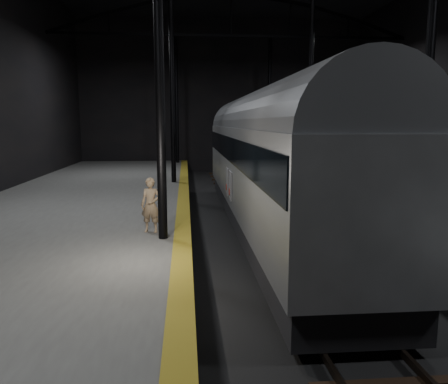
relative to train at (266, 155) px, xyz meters
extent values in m
plane|color=black|center=(0.00, -0.62, -3.01)|extent=(44.00, 44.00, 0.00)
cube|color=#4F4F4D|center=(-7.50, -0.62, -2.51)|extent=(9.00, 43.80, 1.00)
cube|color=olive|center=(-3.25, -0.62, -2.00)|extent=(0.50, 43.80, 0.01)
cube|color=#3F3328|center=(-0.72, -0.62, -2.84)|extent=(0.08, 43.00, 0.14)
cube|color=#3F3328|center=(0.72, -0.62, -2.84)|extent=(0.08, 43.00, 0.14)
cube|color=black|center=(0.00, -0.62, -2.95)|extent=(2.40, 42.00, 0.12)
cylinder|color=black|center=(-3.80, -4.62, 2.99)|extent=(0.26, 0.26, 10.00)
cylinder|color=black|center=(3.80, -4.62, 2.99)|extent=(0.26, 0.26, 10.00)
cylinder|color=black|center=(-3.80, 7.38, 2.99)|extent=(0.26, 0.26, 10.00)
cylinder|color=black|center=(3.80, 7.38, 2.99)|extent=(0.26, 0.26, 10.00)
cylinder|color=black|center=(-3.80, 19.38, 2.99)|extent=(0.26, 0.26, 10.00)
cylinder|color=black|center=(3.80, 19.38, 2.99)|extent=(0.26, 0.26, 10.00)
cube|color=black|center=(0.00, 13.38, 6.99)|extent=(23.60, 0.15, 0.18)
cube|color=#929599|center=(0.00, 0.00, -0.44)|extent=(2.93, 20.18, 3.03)
cube|color=black|center=(0.00, 0.00, -2.33)|extent=(2.67, 19.78, 0.86)
cube|color=black|center=(0.00, 0.00, 0.27)|extent=(2.99, 19.88, 0.91)
cylinder|color=slate|center=(0.00, 0.00, 1.08)|extent=(2.87, 19.98, 2.87)
cube|color=black|center=(0.00, -7.06, -2.71)|extent=(1.82, 2.22, 0.35)
cube|color=black|center=(0.00, 7.06, -2.71)|extent=(1.82, 2.22, 0.35)
cube|color=silver|center=(-1.49, -1.01, -1.04)|extent=(0.04, 0.76, 1.06)
cube|color=silver|center=(-1.49, 0.20, -1.04)|extent=(0.04, 0.76, 1.06)
cylinder|color=#AE2215|center=(-1.51, -0.83, -1.29)|extent=(0.03, 0.26, 0.26)
cylinder|color=#AE2215|center=(-1.51, 0.38, -1.29)|extent=(0.03, 0.26, 0.26)
imported|color=tan|center=(-4.19, -3.86, -1.18)|extent=(0.67, 0.52, 1.65)
camera|label=1|loc=(-3.12, -16.85, 1.26)|focal=35.00mm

